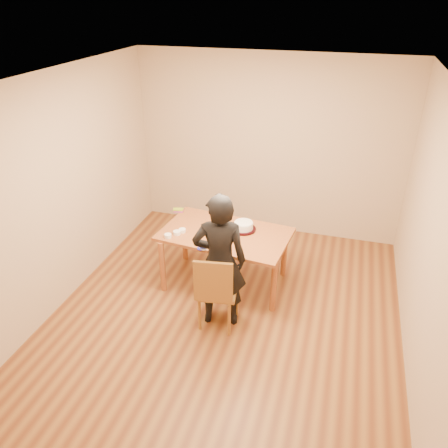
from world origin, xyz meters
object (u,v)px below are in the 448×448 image
(dining_chair, at_px, (219,291))
(cake, at_px, (244,226))
(dining_table, at_px, (225,234))
(cake_plate, at_px, (243,229))
(person, at_px, (220,262))

(dining_chair, height_order, cake, cake)
(dining_table, height_order, cake_plate, cake_plate)
(dining_chair, bearing_deg, dining_table, 92.38)
(person, bearing_deg, dining_chair, 76.47)
(dining_table, distance_m, person, 0.75)
(person, bearing_deg, cake_plate, -106.89)
(dining_chair, xyz_separation_m, cake, (0.05, 0.91, 0.36))
(cake_plate, bearing_deg, cake, 180.00)
(person, bearing_deg, dining_table, -91.92)
(dining_table, relative_size, dining_chair, 3.88)
(cake, bearing_deg, cake_plate, 0.00)
(dining_table, distance_m, cake, 0.26)
(dining_chair, xyz_separation_m, cake_plate, (0.05, 0.91, 0.31))
(cake_plate, xyz_separation_m, cake, (-0.00, 0.00, 0.05))
(cake_plate, height_order, person, person)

